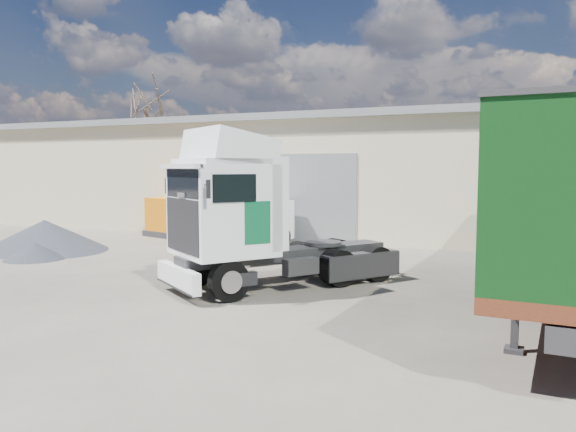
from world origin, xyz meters
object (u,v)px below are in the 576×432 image
at_px(tractor_unit, 251,222).
at_px(orange_skip, 177,220).
at_px(bare_tree, 146,95).
at_px(panel_van, 247,225).

xyz_separation_m(tractor_unit, orange_skip, (-7.97, 8.01, -0.93)).
relative_size(bare_tree, panel_van, 2.24).
bearing_deg(orange_skip, panel_van, -6.12).
bearing_deg(bare_tree, panel_van, -40.87).
bearing_deg(bare_tree, tractor_unit, -46.16).
xyz_separation_m(bare_tree, orange_skip, (10.00, -10.71, -7.18)).
bearing_deg(bare_tree, orange_skip, -46.95).
bearing_deg(tractor_unit, bare_tree, 168.08).
distance_m(panel_van, orange_skip, 4.89).
height_order(tractor_unit, panel_van, tractor_unit).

